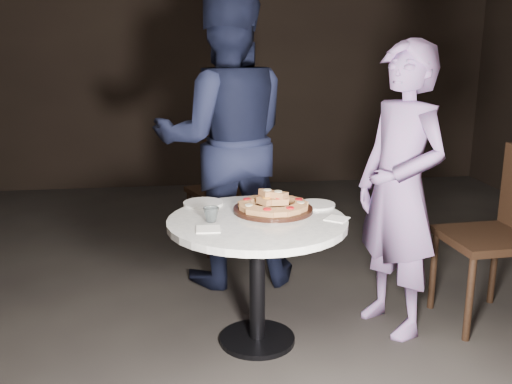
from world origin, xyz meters
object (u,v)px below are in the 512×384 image
Objects in this scene: serving_board at (273,209)px; diner_teal at (400,191)px; focaccia_pile at (273,203)px; chair_right at (505,224)px; water_glass at (211,215)px; table at (257,243)px; chair_far at (225,185)px; diner_navy at (225,141)px.

serving_board is 0.69m from diner_teal.
chair_right is (1.32, -0.05, -0.16)m from focaccia_pile.
serving_board is at bearing 22.87° from water_glass.
serving_board is 0.43× the size of chair_right.
water_glass reaches higher than table.
chair_far is 0.90× the size of chair_right.
focaccia_pile reaches higher than serving_board.
diner_navy is 1.21m from diner_teal.
diner_navy reaches higher than serving_board.
focaccia_pile is (0.10, 0.13, 0.18)m from table.
focaccia_pile is 1.34m from chair_far.
water_glass is 0.04× the size of diner_navy.
diner_navy is at bearing 80.87° from water_glass.
diner_navy is (-0.09, 0.89, 0.39)m from table.
table is 0.55× the size of diner_navy.
focaccia_pile is 0.42× the size of chair_far.
serving_board is at bearing -115.70° from diner_teal.
diner_navy is at bearing 95.88° from table.
diner_navy is at bearing 104.31° from serving_board.
table is 0.21m from serving_board.
chair_right is at bearing -2.03° from focaccia_pile.
chair_far is 0.57× the size of diner_teal.
chair_far reaches higher than water_glass.
diner_teal reaches higher than table.
serving_board is at bearing -95.24° from chair_right.
water_glass is at bearing -106.27° from diner_teal.
chair_right is 1.76m from diner_navy.
focaccia_pile is 0.24× the size of diner_teal.
chair_far is at bearing 96.92° from focaccia_pile.
table is 12.98× the size of water_glass.
chair_far is (-0.16, 1.31, -0.18)m from serving_board.
diner_navy is 1.20× the size of diner_teal.
serving_board is 1.33m from chair_right.
focaccia_pile is 0.81m from diner_navy.
serving_board is 5.29× the size of water_glass.
chair_right is (1.32, -0.05, -0.12)m from serving_board.
water_glass is 0.94m from diner_navy.
diner_navy is at bearing 64.62° from chair_far.
serving_board is (0.10, 0.13, 0.14)m from table.
focaccia_pile is at bearing 22.89° from water_glass.
chair_far is 0.70m from diner_navy.
diner_teal reaches higher than chair_right.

